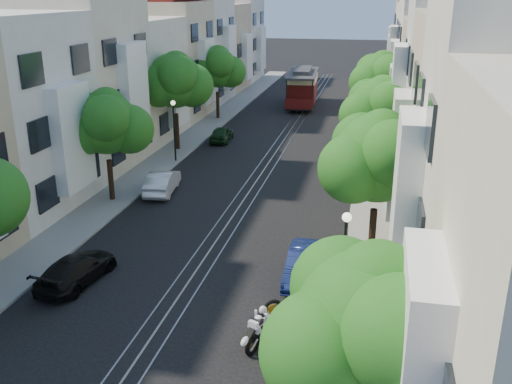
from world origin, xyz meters
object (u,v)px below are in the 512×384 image
Objects in this scene: parked_car_e_near at (294,373)px; parked_car_e_mid at (305,264)px; tree_e_d at (382,78)px; tree_w_b at (107,124)px; tree_w_c at (175,81)px; parked_car_e_far at (354,148)px; parked_car_w_far at (222,134)px; tree_e_b at (379,160)px; tree_e_a at (373,330)px; tree_w_d at (217,68)px; lamp_east at (345,252)px; sportbike_rider at (261,325)px; lamp_west at (174,122)px; cable_car at (303,86)px; parked_car_w_near at (76,269)px; parked_car_w_mid at (162,182)px; tree_e_c at (381,110)px.

parked_car_e_mid is (-0.59, 6.98, 0.04)m from parked_car_e_near.
tree_e_d is 1.09× the size of tree_w_b.
tree_w_c is 13.59m from parked_car_e_far.
tree_w_b reaches higher than parked_car_w_far.
tree_e_b is at bearing 34.69° from parked_car_e_mid.
tree_e_d is 1.72× the size of parked_car_e_mid.
tree_e_a is 0.88× the size of tree_w_c.
parked_car_e_mid is (11.74, -6.83, -3.74)m from tree_w_b.
tree_w_d is at bearing 90.00° from tree_w_b.
parked_car_w_far is at bearing -166.92° from tree_e_d.
lamp_east reaches higher than sportbike_rider.
lamp_west is 0.46× the size of cable_car.
parked_car_e_near is 0.95× the size of parked_car_e_far.
parked_car_w_near is (1.90, -17.13, -2.25)m from lamp_west.
tree_w_c is at bearing -83.69° from parked_car_w_mid.
parked_car_e_far is (0.41, 26.13, -0.09)m from parked_car_e_near.
tree_e_b is at bearing 142.94° from parked_car_w_mid.
parked_car_w_far is at bearing 121.91° from tree_e_b.
tree_e_d is 31.17m from parked_car_e_near.
tree_e_b is at bearing -61.93° from tree_w_d.
tree_e_b is 21.53m from tree_w_c.
tree_e_a is 7.26m from lamp_east.
parked_car_e_mid is at bearing -67.85° from tree_w_d.
tree_e_c is 1.64× the size of parked_car_w_mid.
lamp_east reaches higher than parked_car_w_far.
parked_car_e_near is at bearing 123.03° from tree_e_a.
tree_e_b is 0.94× the size of tree_w_c.
parked_car_e_mid is 19.17m from parked_car_e_far.
tree_e_c reaches higher than sportbike_rider.
lamp_west is 1.05× the size of parked_car_w_mid.
parked_car_w_near is 23.32m from parked_car_w_far.
parked_car_w_far is at bearing 52.93° from tree_w_c.
parked_car_w_mid is at bearing -80.33° from parked_car_w_near.
parked_car_e_mid is at bearing -86.25° from parked_car_e_far.
tree_w_c is 2.03× the size of parked_car_w_far.
tree_e_d is 1.65× the size of lamp_east.
tree_e_d reaches higher than tree_e_b.
tree_w_d is 20.55m from parked_car_w_mid.
tree_e_c is (-0.00, 11.00, -0.13)m from tree_e_b.
parked_car_e_mid is at bearing 90.51° from parked_car_e_near.
parked_car_w_near is (-11.66, -4.10, -4.14)m from tree_e_b.
parked_car_e_mid is at bearing -56.64° from tree_w_c.
tree_e_b is at bearing -80.70° from cable_car.
tree_e_d reaches higher than parked_car_w_near.
tree_e_d is 22.28m from tree_w_b.
sportbike_rider reaches higher than parked_car_e_far.
tree_w_c is at bearing 122.65° from lamp_east.
tree_e_b is 0.98× the size of tree_e_d.
sportbike_rider is at bearing -87.61° from parked_car_e_far.
tree_w_b is at bearing -90.00° from tree_w_d.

